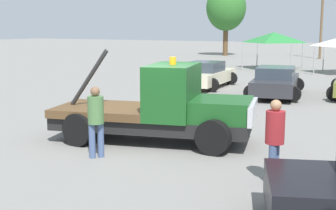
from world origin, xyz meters
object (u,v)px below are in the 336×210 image
Objects in this scene: tow_truck at (164,109)px; parked_car_cream at (206,75)px; traffic_cone at (250,110)px; person_near_truck at (275,136)px; person_at_hood at (96,117)px; parked_car_charcoal at (276,82)px; canopy_tent_green at (274,38)px; utility_pole at (323,4)px; tree_right at (226,8)px.

parked_car_cream is at bearing 94.28° from tow_truck.
person_near_truck is at bearing -67.92° from traffic_cone.
person_at_hood is 0.36× the size of parked_car_cream.
parked_car_cream reaches higher than traffic_cone.
person_near_truck is at bearing 42.50° from person_at_hood.
parked_car_cream is at bearing 61.84° from parked_car_charcoal.
parked_car_charcoal is at bearing -73.99° from canopy_tent_green.
utility_pole is (-5.91, 37.76, 4.15)m from person_near_truck.
tree_right is 13.58× the size of traffic_cone.
person_near_truck is 12.22m from parked_car_charcoal.
tow_truck reaches higher than parked_car_charcoal.
utility_pole reaches higher than tow_truck.
canopy_tent_green reaches higher than parked_car_cream.
parked_car_charcoal is 29.69m from tree_right.
canopy_tent_green reaches higher than parked_car_charcoal.
canopy_tent_green reaches higher than person_at_hood.
traffic_cone is at bearing -84.00° from utility_pole.
tow_truck is 38.55m from tree_right.
canopy_tent_green is at bearing 106.51° from person_near_truck.
person_at_hood reaches higher than person_near_truck.
parked_car_cream is 26.99m from tree_right.
tree_right reaches higher than tow_truck.
tow_truck is at bearing -71.39° from tree_right.
person_at_hood is 0.23× the size of tree_right.
parked_car_charcoal is at bearing 95.90° from traffic_cone.
parked_car_cream is 25.08m from utility_pole.
tree_right reaches higher than parked_car_charcoal.
tree_right is (-8.66, 25.19, 4.36)m from parked_car_cream.
parked_car_charcoal is at bearing 74.10° from tow_truck.
traffic_cone is at bearing 64.31° from tow_truck.
person_at_hood is 40.33m from tree_right.
person_near_truck is 0.23× the size of tree_right.
parked_car_cream is at bearing 124.25° from traffic_cone.
person_near_truck is (3.58, -1.97, 0.07)m from tow_truck.
parked_car_cream is 4.20m from parked_car_charcoal.
canopy_tent_green is at bearing 6.11° from parked_car_charcoal.
canopy_tent_green is 19.30m from traffic_cone.
parked_car_charcoal is at bearing -64.49° from tree_right.
traffic_cone is at bearing 116.50° from person_at_hood.
utility_pole is at bearing -3.88° from parked_car_charcoal.
person_near_truck is at bearing -74.45° from canopy_tent_green.
parked_car_charcoal is 9.33× the size of traffic_cone.
tow_truck reaches higher than traffic_cone.
parked_car_cream is (-3.57, 11.15, -0.27)m from tow_truck.
tow_truck reaches higher than person_near_truck.
parked_car_charcoal is 0.69× the size of tree_right.
person_near_truck is 0.18× the size of utility_pole.
utility_pole is (-2.32, 35.79, 4.22)m from tow_truck.
parked_car_cream is at bearing 142.92° from person_at_hood.
traffic_cone is at bearing -76.81° from canopy_tent_green.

